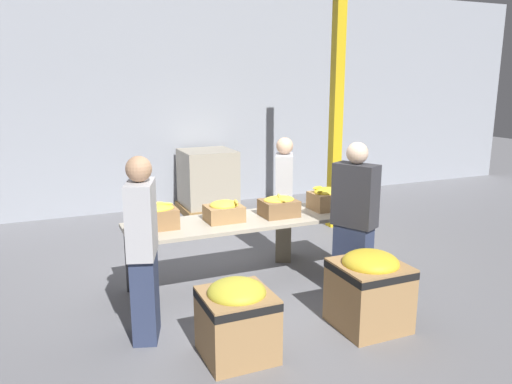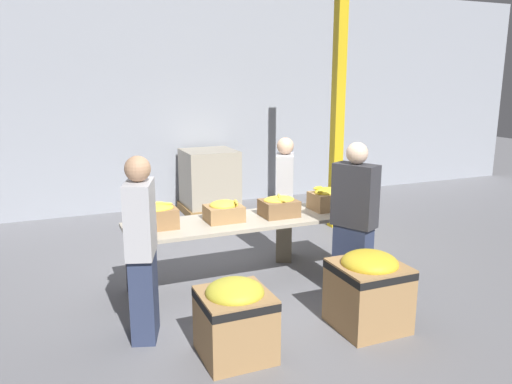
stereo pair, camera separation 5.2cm
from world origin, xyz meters
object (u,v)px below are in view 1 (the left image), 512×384
at_px(banana_box_0, 157,216).
at_px(banana_box_3, 327,198).
at_px(banana_box_2, 279,206).
at_px(volunteer_0, 143,251).
at_px(volunteer_1, 354,222).
at_px(support_pillar, 337,101).
at_px(sorting_table, 251,223).
at_px(donation_bin_0, 237,317).
at_px(pallet_stack_0, 208,182).
at_px(banana_box_1, 224,211).
at_px(volunteer_2, 284,200).
at_px(donation_bin_1, 369,287).

bearing_deg(banana_box_0, banana_box_3, -0.64).
height_order(banana_box_2, volunteer_0, volunteer_0).
distance_m(volunteer_1, support_pillar, 2.92).
relative_size(banana_box_3, support_pillar, 0.10).
relative_size(sorting_table, volunteer_1, 1.66).
distance_m(sorting_table, support_pillar, 2.95).
bearing_deg(support_pillar, donation_bin_0, -133.00).
relative_size(banana_box_3, pallet_stack_0, 0.36).
xyz_separation_m(donation_bin_0, support_pillar, (2.82, 3.02, 1.63)).
height_order(banana_box_1, pallet_stack_0, pallet_stack_0).
distance_m(volunteer_2, pallet_stack_0, 2.69).
xyz_separation_m(volunteer_1, support_pillar, (1.23, 2.38, 1.15)).
distance_m(banana_box_2, banana_box_3, 0.67).
distance_m(banana_box_3, donation_bin_0, 2.28).
relative_size(banana_box_1, volunteer_2, 0.25).
bearing_deg(banana_box_0, support_pillar, 26.72).
bearing_deg(volunteer_0, sorting_table, -42.84).
xyz_separation_m(banana_box_0, banana_box_1, (0.74, -0.02, -0.02)).
height_order(sorting_table, banana_box_1, banana_box_1).
relative_size(volunteer_0, volunteer_2, 1.05).
relative_size(banana_box_0, donation_bin_1, 0.56).
bearing_deg(banana_box_0, banana_box_1, -1.46).
relative_size(support_pillar, pallet_stack_0, 3.60).
bearing_deg(volunteer_2, sorting_table, -22.69).
xyz_separation_m(volunteer_1, donation_bin_0, (-1.59, -0.64, -0.48)).
relative_size(banana_box_2, volunteer_2, 0.25).
xyz_separation_m(banana_box_2, volunteer_0, (-1.69, -0.73, -0.07)).
relative_size(banana_box_3, volunteer_2, 0.25).
relative_size(banana_box_1, donation_bin_0, 0.59).
relative_size(volunteer_2, donation_bin_0, 2.33).
height_order(banana_box_2, banana_box_3, banana_box_3).
bearing_deg(banana_box_3, pallet_stack_0, 98.15).
distance_m(banana_box_3, volunteer_2, 0.67).
distance_m(banana_box_2, volunteer_2, 0.75).
height_order(banana_box_1, banana_box_3, banana_box_3).
distance_m(volunteer_2, donation_bin_1, 2.04).
distance_m(volunteer_0, donation_bin_0, 1.02).
xyz_separation_m(banana_box_1, banana_box_3, (1.32, -0.00, 0.02)).
height_order(volunteer_2, pallet_stack_0, volunteer_2).
bearing_deg(banana_box_2, support_pillar, 43.15).
xyz_separation_m(volunteer_1, volunteer_2, (-0.16, 1.36, -0.04)).
bearing_deg(banana_box_2, volunteer_0, -156.58).
height_order(donation_bin_0, support_pillar, support_pillar).
distance_m(banana_box_0, volunteer_0, 0.86).
height_order(volunteer_0, donation_bin_0, volunteer_0).
bearing_deg(support_pillar, banana_box_0, -153.28).
xyz_separation_m(sorting_table, pallet_stack_0, (0.53, 3.28, -0.19)).
height_order(banana_box_0, volunteer_2, volunteer_2).
height_order(banana_box_3, donation_bin_0, banana_box_3).
bearing_deg(volunteer_2, pallet_stack_0, -148.89).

